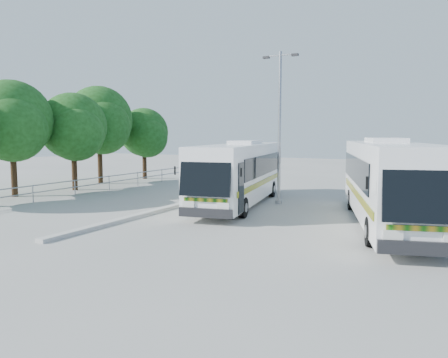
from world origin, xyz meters
The scene contains 10 objects.
ground centered at (0.00, 0.00, 0.00)m, with size 100.00×100.00×0.00m, color #A1A19C.
kerb_divider centered at (-2.30, 2.00, 0.07)m, with size 0.40×16.00×0.15m, color #B2B2AD.
railing centered at (-10.00, 4.00, 0.74)m, with size 0.06×22.00×1.00m.
tree_far_b centered at (-13.02, 1.20, 4.57)m, with size 5.33×5.03×6.96m.
tree_far_c centered at (-12.12, 5.10, 4.26)m, with size 4.97×4.69×6.49m.
tree_far_d centered at (-13.31, 8.80, 4.82)m, with size 5.62×5.30×7.33m.
tree_far_e centered at (-12.63, 13.30, 3.89)m, with size 4.54×4.28×5.92m.
coach_main centered at (0.27, 4.84, 1.76)m, with size 4.40×11.82×3.22m.
coach_adjacent centered at (7.92, 2.90, 1.86)m, with size 5.74×12.44×3.40m.
lamppost centered at (2.00, 5.98, 4.45)m, with size 1.97×0.25×8.07m.
Camera 1 is at (10.18, -16.12, 3.76)m, focal length 35.00 mm.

